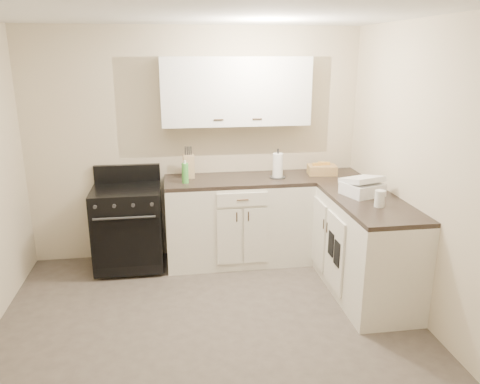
{
  "coord_description": "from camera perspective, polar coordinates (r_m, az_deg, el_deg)",
  "views": [
    {
      "loc": [
        -0.27,
        -3.26,
        2.22
      ],
      "look_at": [
        0.35,
        0.85,
        0.98
      ],
      "focal_mm": 35.0,
      "sensor_mm": 36.0,
      "label": 1
    }
  ],
  "objects": [
    {
      "name": "floor",
      "position": [
        3.96,
        -3.31,
        -17.6
      ],
      "size": [
        3.6,
        3.6,
        0.0
      ],
      "primitive_type": "plane",
      "color": "#473F38",
      "rests_on": "ground"
    },
    {
      "name": "ceiling",
      "position": [
        3.29,
        -4.08,
        21.4
      ],
      "size": [
        3.6,
        3.6,
        0.0
      ],
      "primitive_type": "plane",
      "color": "white",
      "rests_on": "wall_back"
    },
    {
      "name": "wall_back",
      "position": [
        5.16,
        -5.44,
        5.66
      ],
      "size": [
        3.6,
        0.0,
        3.6
      ],
      "primitive_type": "plane",
      "rotation": [
        1.57,
        0.0,
        0.0
      ],
      "color": "beige",
      "rests_on": "ground"
    },
    {
      "name": "wall_right",
      "position": [
        3.99,
        23.07,
        1.13
      ],
      "size": [
        0.0,
        3.6,
        3.6
      ],
      "primitive_type": "plane",
      "rotation": [
        1.57,
        0.0,
        -1.57
      ],
      "color": "beige",
      "rests_on": "ground"
    },
    {
      "name": "wall_front",
      "position": [
        1.78,
        1.74,
        -16.53
      ],
      "size": [
        3.6,
        0.0,
        3.6
      ],
      "primitive_type": "plane",
      "rotation": [
        -1.57,
        0.0,
        0.0
      ],
      "color": "beige",
      "rests_on": "ground"
    },
    {
      "name": "base_cabinets_back",
      "position": [
        5.13,
        -0.24,
        -3.62
      ],
      "size": [
        1.55,
        0.6,
        0.9
      ],
      "primitive_type": "cube",
      "color": "silver",
      "rests_on": "floor"
    },
    {
      "name": "base_cabinets_right",
      "position": [
        4.82,
        13.73,
        -5.5
      ],
      "size": [
        0.6,
        1.9,
        0.9
      ],
      "primitive_type": "cube",
      "color": "silver",
      "rests_on": "floor"
    },
    {
      "name": "countertop_back",
      "position": [
        4.99,
        -0.25,
        1.45
      ],
      "size": [
        1.55,
        0.6,
        0.04
      ],
      "primitive_type": "cube",
      "color": "black",
      "rests_on": "base_cabinets_back"
    },
    {
      "name": "countertop_right",
      "position": [
        4.67,
        14.12,
        -0.14
      ],
      "size": [
        0.6,
        1.9,
        0.04
      ],
      "primitive_type": "cube",
      "color": "black",
      "rests_on": "base_cabinets_right"
    },
    {
      "name": "upper_cabinets",
      "position": [
        4.98,
        -0.52,
        12.18
      ],
      "size": [
        1.55,
        0.3,
        0.7
      ],
      "primitive_type": "cube",
      "color": "white",
      "rests_on": "wall_back"
    },
    {
      "name": "stove",
      "position": [
        5.08,
        -13.45,
        -4.2
      ],
      "size": [
        0.7,
        0.6,
        0.85
      ],
      "primitive_type": "cube",
      "color": "black",
      "rests_on": "floor"
    },
    {
      "name": "knife_block",
      "position": [
        5.01,
        -6.28,
        3.13
      ],
      "size": [
        0.12,
        0.11,
        0.25
      ],
      "primitive_type": "cube",
      "rotation": [
        0.0,
        0.0,
        0.07
      ],
      "color": "tan",
      "rests_on": "countertop_back"
    },
    {
      "name": "paper_towel",
      "position": [
        5.0,
        4.62,
        3.23
      ],
      "size": [
        0.13,
        0.13,
        0.26
      ],
      "primitive_type": "cylinder",
      "rotation": [
        0.0,
        0.0,
        0.2
      ],
      "color": "white",
      "rests_on": "countertop_back"
    },
    {
      "name": "soap_bottle",
      "position": [
        4.82,
        -6.7,
        2.29
      ],
      "size": [
        0.09,
        0.09,
        0.21
      ],
      "primitive_type": "cylinder",
      "rotation": [
        0.0,
        0.0,
        0.41
      ],
      "color": "green",
      "rests_on": "countertop_back"
    },
    {
      "name": "wicker_basket",
      "position": [
        5.22,
        9.96,
        2.69
      ],
      "size": [
        0.33,
        0.24,
        0.1
      ],
      "primitive_type": "cube",
      "rotation": [
        0.0,
        0.0,
        -0.12
      ],
      "color": "tan",
      "rests_on": "countertop_right"
    },
    {
      "name": "countertop_grill",
      "position": [
        4.53,
        14.66,
        0.38
      ],
      "size": [
        0.4,
        0.39,
        0.12
      ],
      "primitive_type": "cube",
      "rotation": [
        0.0,
        0.0,
        0.32
      ],
      "color": "white",
      "rests_on": "countertop_right"
    },
    {
      "name": "glass_jar",
      "position": [
        4.22,
        16.66,
        -0.77
      ],
      "size": [
        0.09,
        0.09,
        0.15
      ],
      "primitive_type": "cylinder",
      "rotation": [
        0.0,
        0.0,
        0.05
      ],
      "color": "silver",
      "rests_on": "countertop_right"
    },
    {
      "name": "oven_mitt_near",
      "position": [
        4.35,
        11.77,
        -7.36
      ],
      "size": [
        0.02,
        0.13,
        0.23
      ],
      "primitive_type": "cube",
      "color": "black",
      "rests_on": "base_cabinets_right"
    },
    {
      "name": "oven_mitt_far",
      "position": [
        4.48,
        11.08,
        -6.23
      ],
      "size": [
        0.02,
        0.13,
        0.23
      ],
      "primitive_type": "cube",
      "color": "black",
      "rests_on": "base_cabinets_right"
    }
  ]
}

